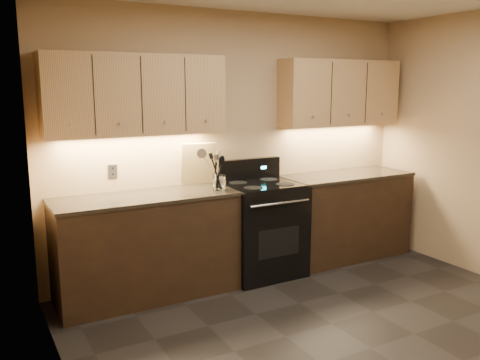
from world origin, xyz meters
name	(u,v)px	position (x,y,z in m)	size (l,w,h in m)	color
floor	(371,348)	(0.00, 0.00, 0.00)	(4.00, 4.00, 0.00)	black
wall_back	(238,143)	(0.00, 2.00, 1.30)	(4.00, 0.04, 2.60)	tan
wall_left	(78,205)	(-2.00, 0.00, 1.30)	(0.04, 4.00, 2.60)	tan
counter_left	(147,246)	(-1.10, 1.70, 0.47)	(1.62, 0.62, 0.93)	black
counter_right	(344,215)	(1.18, 1.70, 0.47)	(1.46, 0.62, 0.93)	black
stove	(261,228)	(0.08, 1.68, 0.48)	(0.76, 0.68, 1.14)	black
upper_cab_left	(136,95)	(-1.10, 1.85, 1.80)	(1.60, 0.30, 0.70)	tan
upper_cab_right	(340,93)	(1.18, 1.85, 1.80)	(1.44, 0.30, 0.70)	tan
outlet_plate	(113,171)	(-1.30, 1.99, 1.12)	(0.09, 0.01, 0.12)	#B2B5BA
utensil_crock	(219,183)	(-0.42, 1.60, 1.00)	(0.13, 0.13, 0.15)	white
cutting_board	(198,164)	(-0.48, 1.94, 1.13)	(0.33, 0.02, 0.42)	tan
wooden_spoon	(216,170)	(-0.45, 1.61, 1.12)	(0.06, 0.06, 0.34)	tan
black_spoon	(217,171)	(-0.43, 1.62, 1.11)	(0.06, 0.06, 0.33)	black
black_turner	(221,170)	(-0.41, 1.57, 1.12)	(0.08, 0.08, 0.35)	black
steel_spatula	(222,170)	(-0.39, 1.60, 1.11)	(0.08, 0.08, 0.33)	silver
steel_skimmer	(223,167)	(-0.38, 1.59, 1.15)	(0.09, 0.09, 0.40)	silver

